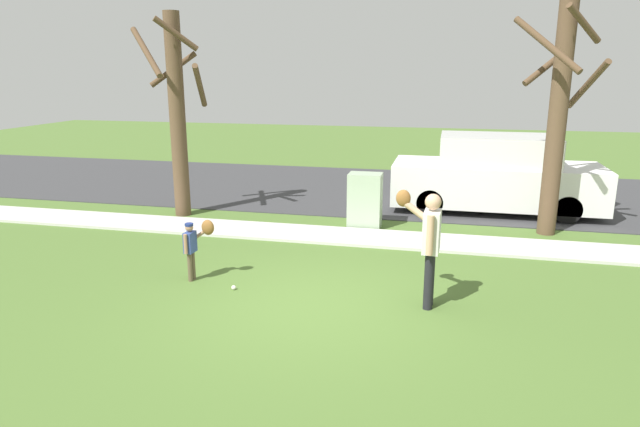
# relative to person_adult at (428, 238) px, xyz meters

# --- Properties ---
(ground_plane) EXTENTS (48.00, 48.00, 0.00)m
(ground_plane) POSITION_rel_person_adult_xyz_m (-1.72, 3.10, -1.06)
(ground_plane) COLOR #4C6B2D
(sidewalk_strip) EXTENTS (36.00, 1.20, 0.06)m
(sidewalk_strip) POSITION_rel_person_adult_xyz_m (-1.72, 3.20, -1.03)
(sidewalk_strip) COLOR beige
(sidewalk_strip) RESTS_ON ground
(road_surface) EXTENTS (36.00, 6.80, 0.02)m
(road_surface) POSITION_rel_person_adult_xyz_m (-1.72, 8.20, -1.05)
(road_surface) COLOR #38383A
(road_surface) RESTS_ON ground
(person_adult) EXTENTS (0.69, 0.67, 1.73)m
(person_adult) POSITION_rel_person_adult_xyz_m (0.00, 0.00, 0.00)
(person_adult) COLOR black
(person_adult) RESTS_ON ground
(person_child) EXTENTS (0.46, 0.38, 1.03)m
(person_child) POSITION_rel_person_adult_xyz_m (-3.81, 0.23, -0.38)
(person_child) COLOR brown
(person_child) RESTS_ON ground
(baseball) EXTENTS (0.07, 0.07, 0.07)m
(baseball) POSITION_rel_person_adult_xyz_m (-3.04, -0.06, -1.02)
(baseball) COLOR white
(baseball) RESTS_ON ground
(utility_cabinet) EXTENTS (0.73, 0.52, 1.22)m
(utility_cabinet) POSITION_rel_person_adult_xyz_m (-1.55, 4.13, -0.45)
(utility_cabinet) COLOR #9EB293
(utility_cabinet) RESTS_ON ground
(street_tree_near) EXTENTS (1.84, 1.88, 4.84)m
(street_tree_near) POSITION_rel_person_adult_xyz_m (2.37, 4.48, 1.52)
(street_tree_near) COLOR brown
(street_tree_near) RESTS_ON ground
(street_tree_far) EXTENTS (1.84, 1.88, 4.73)m
(street_tree_far) POSITION_rel_person_adult_xyz_m (-6.03, 4.20, 1.47)
(street_tree_far) COLOR brown
(street_tree_far) RESTS_ON ground
(parked_van_white) EXTENTS (5.00, 1.95, 1.88)m
(parked_van_white) POSITION_rel_person_adult_xyz_m (1.39, 6.29, -0.16)
(parked_van_white) COLOR silver
(parked_van_white) RESTS_ON road_surface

